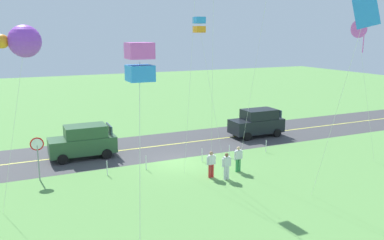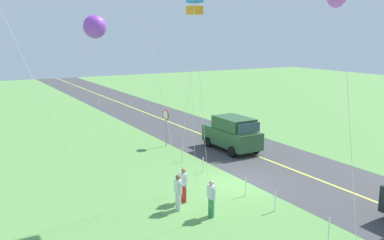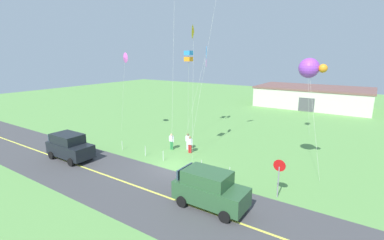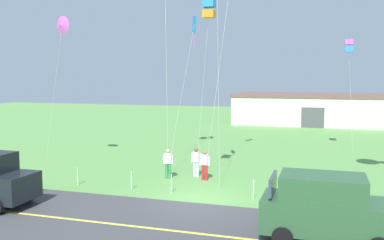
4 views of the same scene
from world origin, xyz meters
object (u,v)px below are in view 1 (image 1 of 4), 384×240
Objects in this scene: car_suv_foreground at (83,141)px; kite_green_far at (358,29)px; kite_red_low at (199,25)px; kite_pink_drift at (23,41)px; stop_sign at (37,150)px; kite_orange_near at (365,17)px; person_adult_near at (226,165)px; person_adult_companion at (211,163)px; kite_purple_back at (140,63)px; car_parked_west_near at (257,122)px; person_child_watcher at (238,158)px.

kite_green_far is (-15.52, 8.30, 7.41)m from car_suv_foreground.
kite_pink_drift is at bearing 10.23° from kite_red_low.
kite_orange_near reaches higher than stop_sign.
kite_pink_drift is (3.43, 7.88, 6.82)m from car_suv_foreground.
kite_pink_drift reaches higher than car_suv_foreground.
person_adult_near is 0.18× the size of kite_green_far.
person_adult_companion is 14.94m from kite_purple_back.
kite_green_far reaches higher than person_adult_companion.
car_suv_foreground is 0.48× the size of kite_red_low.
kite_purple_back is at bearing 3.68° from person_adult_near.
kite_red_low is 9.06m from kite_orange_near.
kite_red_low is at bearing -169.77° from kite_pink_drift.
person_adult_companion is 7.95m from kite_red_low.
kite_purple_back is at bearing 85.76° from car_suv_foreground.
person_adult_near is 8.10m from kite_red_low.
stop_sign is 9.99m from person_adult_companion.
person_adult_near is at bearing 170.61° from person_adult_companion.
kite_orange_near is (-12.16, 11.30, 7.16)m from stop_sign.
car_parked_west_near is 0.51× the size of kite_pink_drift.
person_adult_companion is at bearing 131.26° from car_suv_foreground.
kite_purple_back is (10.43, 3.39, -1.31)m from kite_orange_near.
kite_red_low is (-8.81, 2.89, 6.96)m from stop_sign.
car_suv_foreground is 1.00× the size of car_parked_west_near.
person_child_watcher is 0.18× the size of kite_pink_drift.
kite_red_low is 1.06× the size of kite_pink_drift.
person_adult_near is 1.00× the size of person_child_watcher.
person_adult_companion is at bearing -7.78° from kite_green_far.
person_child_watcher is at bearing -11.50° from kite_green_far.
car_parked_west_near is 2.75× the size of person_child_watcher.
car_parked_west_near is 9.01m from person_child_watcher.
car_suv_foreground is 19.10m from kite_green_far.
person_child_watcher is at bearing -130.19° from kite_purple_back.
stop_sign is at bearing -83.27° from kite_purple_back.
kite_red_low reaches higher than stop_sign.
kite_green_far is at bearing 167.98° from kite_red_low.
stop_sign is at bearing 137.49° from person_child_watcher.
kite_purple_back reaches higher than person_child_watcher.
kite_orange_near reaches higher than person_adult_companion.
kite_purple_back is at bearing 29.96° from kite_green_far.
car_suv_foreground is at bearing -58.16° from kite_orange_near.
kite_red_low is (8.28, 6.24, 7.61)m from car_parked_west_near.
car_parked_west_near is at bearing 23.96° from person_child_watcher.
kite_pink_drift is (18.96, -0.43, -0.58)m from kite_green_far.
car_parked_west_near is at bearing -179.92° from car_suv_foreground.
person_adult_companion is (7.85, 7.05, -0.29)m from car_parked_west_near.
person_child_watcher is (-1.31, -0.87, 0.00)m from person_adult_near.
kite_pink_drift is (0.36, 4.55, 6.18)m from stop_sign.
kite_pink_drift is (9.17, 1.66, -0.78)m from kite_red_low.
kite_red_low reaches higher than person_adult_near.
car_suv_foreground is 0.48× the size of kite_green_far.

